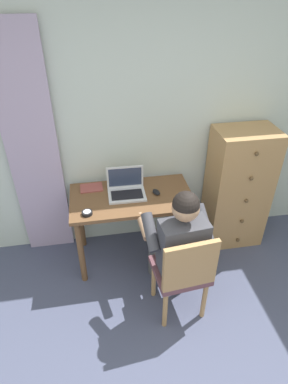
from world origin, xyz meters
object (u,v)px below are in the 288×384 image
(notebook_pad, at_px, (91,188))
(computer_mouse, at_px, (156,192))
(desk, at_px, (132,206))
(laptop, at_px, (126,189))
(chair, at_px, (183,272))
(dresser, at_px, (237,189))
(desk_clock, at_px, (87,213))
(person_seated, at_px, (177,239))

(notebook_pad, bearing_deg, computer_mouse, -19.73)
(desk, relative_size, notebook_pad, 5.34)
(laptop, height_order, notebook_pad, laptop)
(desk, bearing_deg, chair, -67.87)
(desk, bearing_deg, dresser, 5.77)
(laptop, relative_size, computer_mouse, 3.45)
(computer_mouse, height_order, desk_clock, computer_mouse)
(dresser, height_order, laptop, dresser)
(laptop, bearing_deg, dresser, 2.89)
(desk, height_order, notebook_pad, notebook_pad)
(dresser, distance_m, person_seated, 1.05)
(desk, relative_size, desk_clock, 12.46)
(desk_clock, bearing_deg, laptop, 35.19)
(person_seated, xyz_separation_m, desk_clock, (-0.69, 0.36, 0.08))
(desk, height_order, chair, chair)
(computer_mouse, xyz_separation_m, notebook_pad, (-0.59, 0.19, -0.01))
(computer_mouse, distance_m, notebook_pad, 0.62)
(desk, relative_size, computer_mouse, 11.22)
(computer_mouse, height_order, notebook_pad, computer_mouse)
(person_seated, distance_m, notebook_pad, 0.99)
(dresser, xyz_separation_m, desk_clock, (-1.50, -0.32, 0.13))
(chair, relative_size, laptop, 2.57)
(dresser, distance_m, chair, 1.18)
(computer_mouse, bearing_deg, person_seated, -99.49)
(dresser, height_order, person_seated, dresser)
(desk, distance_m, notebook_pad, 0.42)
(laptop, distance_m, desk_clock, 0.45)
(laptop, distance_m, notebook_pad, 0.35)
(desk_clock, bearing_deg, dresser, 11.88)
(desk, height_order, desk_clock, desk_clock)
(chair, xyz_separation_m, computer_mouse, (-0.07, 0.75, 0.27))
(computer_mouse, xyz_separation_m, desk_clock, (-0.64, -0.21, -0.00))
(dresser, xyz_separation_m, person_seated, (-0.81, -0.67, 0.05))
(laptop, xyz_separation_m, notebook_pad, (-0.32, 0.14, -0.05))
(dresser, distance_m, computer_mouse, 0.88)
(person_seated, xyz_separation_m, laptop, (-0.33, 0.62, 0.12))
(notebook_pad, bearing_deg, laptop, -25.33)
(laptop, relative_size, notebook_pad, 1.64)
(desk, distance_m, desk_clock, 0.48)
(person_seated, relative_size, desk_clock, 13.41)
(desk, xyz_separation_m, desk_clock, (-0.41, -0.21, 0.13))
(laptop, bearing_deg, person_seated, -62.04)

